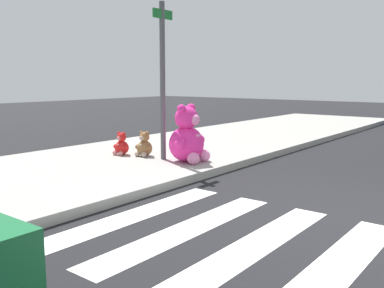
% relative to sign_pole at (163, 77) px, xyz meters
% --- Properties ---
extents(ground_plane, '(60.00, 60.00, 0.00)m').
position_rel_sign_pole_xyz_m(ground_plane, '(-1.00, -4.40, -1.85)').
color(ground_plane, black).
extents(sidewalk, '(28.00, 4.40, 0.15)m').
position_rel_sign_pole_xyz_m(sidewalk, '(-1.00, 0.80, -1.77)').
color(sidewalk, '#9E9B93').
rests_on(sidewalk, ground_plane).
extents(crosswalk_stripes, '(3.20, 5.85, 0.00)m').
position_rel_sign_pole_xyz_m(crosswalk_stripes, '(-2.66, -4.60, -1.85)').
color(crosswalk_stripes, white).
rests_on(crosswalk_stripes, ground_plane).
extents(sign_pole, '(0.56, 0.11, 3.20)m').
position_rel_sign_pole_xyz_m(sign_pole, '(0.00, 0.00, 0.00)').
color(sign_pole, '#4C4C51').
rests_on(sign_pole, sidewalk).
extents(plush_pink_large, '(0.90, 0.80, 1.17)m').
position_rel_sign_pole_xyz_m(plush_pink_large, '(0.09, -0.58, -1.23)').
color(plush_pink_large, '#F22D93').
rests_on(plush_pink_large, sidewalk).
extents(plush_brown, '(0.38, 0.42, 0.55)m').
position_rel_sign_pole_xyz_m(plush_brown, '(0.00, 0.57, -1.48)').
color(plush_brown, olive).
rests_on(plush_brown, sidewalk).
extents(plush_lavender, '(0.41, 0.37, 0.53)m').
position_rel_sign_pole_xyz_m(plush_lavender, '(0.63, -0.03, -1.48)').
color(plush_lavender, '#B28CD8').
rests_on(plush_lavender, sidewalk).
extents(plush_red, '(0.35, 0.39, 0.51)m').
position_rel_sign_pole_xyz_m(plush_red, '(-0.20, 1.08, -1.49)').
color(plush_red, red).
rests_on(plush_red, sidewalk).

